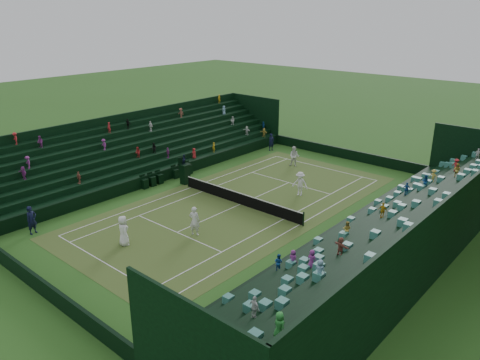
% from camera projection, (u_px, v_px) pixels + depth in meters
% --- Properties ---
extents(ground, '(160.00, 160.00, 0.00)m').
position_uv_depth(ground, '(240.00, 205.00, 35.76)').
color(ground, '#2D601E').
rests_on(ground, ground).
extents(court_surface, '(12.97, 26.77, 0.01)m').
position_uv_depth(court_surface, '(240.00, 204.00, 35.76)').
color(court_surface, '#2F6521').
rests_on(court_surface, ground).
extents(perimeter_wall_north, '(17.17, 0.20, 1.00)m').
position_uv_depth(perimeter_wall_north, '(344.00, 153.00, 46.83)').
color(perimeter_wall_north, black).
rests_on(perimeter_wall_north, ground).
extents(perimeter_wall_south, '(17.17, 0.20, 1.00)m').
position_uv_depth(perimeter_wall_south, '(40.00, 285.00, 24.36)').
color(perimeter_wall_south, black).
rests_on(perimeter_wall_south, ground).
extents(perimeter_wall_east, '(0.20, 31.77, 1.00)m').
position_uv_depth(perimeter_wall_east, '(338.00, 231.00, 30.34)').
color(perimeter_wall_east, black).
rests_on(perimeter_wall_east, ground).
extents(perimeter_wall_west, '(0.20, 31.77, 1.00)m').
position_uv_depth(perimeter_wall_west, '(167.00, 174.00, 40.85)').
color(perimeter_wall_west, black).
rests_on(perimeter_wall_west, ground).
extents(north_grandstand, '(6.60, 32.00, 4.90)m').
position_uv_depth(north_grandstand, '(402.00, 236.00, 27.39)').
color(north_grandstand, black).
rests_on(north_grandstand, ground).
extents(south_grandstand, '(6.60, 32.00, 4.90)m').
position_uv_depth(south_grandstand, '(137.00, 154.00, 43.08)').
color(south_grandstand, black).
rests_on(south_grandstand, ground).
extents(tennis_net, '(11.67, 0.10, 1.06)m').
position_uv_depth(tennis_net, '(240.00, 198.00, 35.58)').
color(tennis_net, black).
rests_on(tennis_net, ground).
extents(umpire_chair, '(0.83, 0.83, 2.62)m').
position_uv_depth(umpire_chair, '(185.00, 171.00, 39.71)').
color(umpire_chair, black).
rests_on(umpire_chair, ground).
extents(courtside_chairs, '(0.54, 5.51, 1.17)m').
position_uv_depth(courtside_chairs, '(167.00, 176.00, 40.66)').
color(courtside_chairs, black).
rests_on(courtside_chairs, ground).
extents(player_near_west, '(1.12, 0.90, 1.97)m').
position_uv_depth(player_near_west, '(123.00, 231.00, 29.29)').
color(player_near_west, white).
rests_on(player_near_west, ground).
extents(player_near_east, '(0.87, 0.74, 2.02)m').
position_uv_depth(player_near_east, '(195.00, 221.00, 30.59)').
color(player_near_east, silver).
rests_on(player_near_east, ground).
extents(player_far_west, '(1.15, 1.04, 1.95)m').
position_uv_depth(player_far_west, '(294.00, 156.00, 44.26)').
color(player_far_west, white).
rests_on(player_far_west, ground).
extents(player_far_east, '(1.42, 1.04, 1.98)m').
position_uv_depth(player_far_east, '(300.00, 184.00, 37.23)').
color(player_far_east, white).
rests_on(player_far_east, ground).
extents(line_judge_north, '(0.60, 0.77, 1.85)m').
position_uv_depth(line_judge_north, '(271.00, 142.00, 49.29)').
color(line_judge_north, black).
rests_on(line_judge_north, ground).
extents(line_judge_south, '(0.57, 0.77, 1.94)m').
position_uv_depth(line_judge_south, '(32.00, 220.00, 30.81)').
color(line_judge_south, black).
rests_on(line_judge_south, ground).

